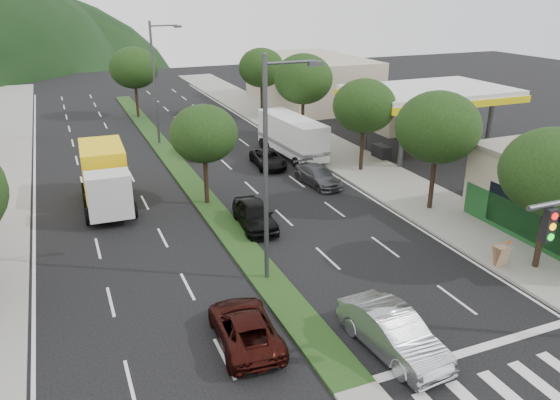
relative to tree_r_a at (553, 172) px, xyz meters
name	(u,v)px	position (x,y,z in m)	size (l,w,h in m)	color
ground	(355,390)	(-12.00, -4.00, -4.82)	(160.00, 160.00, 0.00)	black
sidewalk_right	(334,152)	(0.50, 21.00, -4.75)	(5.00, 90.00, 0.15)	gray
median	(172,159)	(-12.00, 24.00, -4.76)	(1.60, 56.00, 0.12)	#193513
gas_canopy	(429,95)	(7.00, 18.00, -0.17)	(12.20, 8.20, 5.25)	silver
bldg_right_far	(311,80)	(7.50, 40.00, -2.22)	(10.00, 16.00, 5.20)	#C1B499
tree_r_a	(553,172)	(0.00, 0.00, 0.00)	(4.60, 4.60, 6.63)	black
tree_r_b	(438,127)	(0.00, 8.00, 0.22)	(4.80, 4.80, 6.94)	black
tree_r_c	(364,106)	(0.00, 16.00, -0.07)	(4.40, 4.40, 6.48)	black
tree_r_d	(303,79)	(0.00, 26.00, 0.36)	(5.00, 5.00, 7.17)	black
tree_r_e	(261,68)	(0.00, 36.00, 0.07)	(4.60, 4.60, 6.71)	black
tree_med_near	(204,134)	(-12.00, 14.00, -0.39)	(4.00, 4.00, 6.02)	black
tree_med_far	(134,68)	(-12.00, 40.00, 0.19)	(4.80, 4.80, 6.94)	black
streetlight_near	(270,161)	(-11.79, 4.00, 0.76)	(2.60, 0.25, 10.00)	#47494C
streetlight_mid	(157,77)	(-11.79, 29.00, 0.76)	(2.60, 0.25, 10.00)	#47494C
sedan_silver	(393,333)	(-9.74, -2.69, -4.02)	(1.70, 4.87, 1.61)	#94969B
suv_maroon	(245,327)	(-14.48, -0.09, -4.18)	(2.12, 4.60, 1.28)	black
car_queue_a	(255,215)	(-10.50, 9.64, -4.07)	(1.78, 4.42, 1.51)	black
car_queue_b	(318,176)	(-4.13, 14.64, -4.19)	(1.75, 4.31, 1.25)	#454549
car_queue_c	(196,147)	(-9.90, 24.64, -4.18)	(1.36, 3.90, 1.29)	#4D0C0D
car_queue_d	(268,159)	(-5.76, 19.64, -4.22)	(1.98, 4.29, 1.19)	black
box_truck	(105,179)	(-17.61, 16.29, -3.15)	(3.02, 7.25, 3.53)	silver
motorhome	(292,135)	(-3.00, 21.58, -3.19)	(2.92, 8.11, 3.06)	white
a_frame_sign	(501,254)	(-1.50, 0.74, -4.07)	(0.62, 0.70, 1.35)	tan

